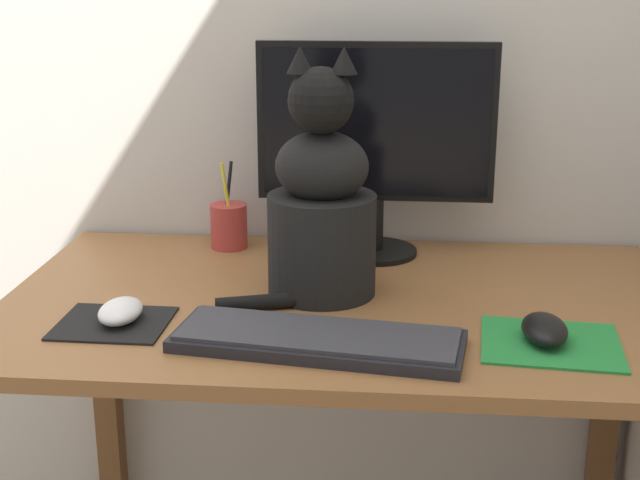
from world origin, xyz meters
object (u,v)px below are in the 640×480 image
monitor (376,138)px  computer_mouse_left (120,311)px  keyboard (318,340)px  computer_mouse_right (544,329)px  pen_cup (229,225)px  cat (321,206)px

monitor → computer_mouse_left: (-0.39, -0.40, -0.21)m
keyboard → computer_mouse_right: 0.34m
computer_mouse_right → keyboard: bearing=-172.2°
computer_mouse_left → pen_cup: 0.42m
computer_mouse_right → pen_cup: pen_cup is taller
monitor → pen_cup: size_ratio=2.58×
computer_mouse_left → pen_cup: pen_cup is taller
keyboard → monitor: bearing=89.4°
computer_mouse_right → monitor: bearing=123.1°
computer_mouse_left → cat: size_ratio=0.24×
pen_cup → computer_mouse_left: bearing=-103.1°
keyboard → computer_mouse_right: size_ratio=3.96×
monitor → computer_mouse_right: bearing=-56.9°
keyboard → computer_mouse_left: size_ratio=4.38×
cat → pen_cup: size_ratio=2.40×
cat → pen_cup: bearing=132.2°
monitor → pen_cup: bearing=176.9°
keyboard → cat: size_ratio=1.06×
computer_mouse_left → cat: bearing=28.6°
keyboard → computer_mouse_left: 0.33m
computer_mouse_left → cat: 0.37m
computer_mouse_left → monitor: bearing=45.7°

